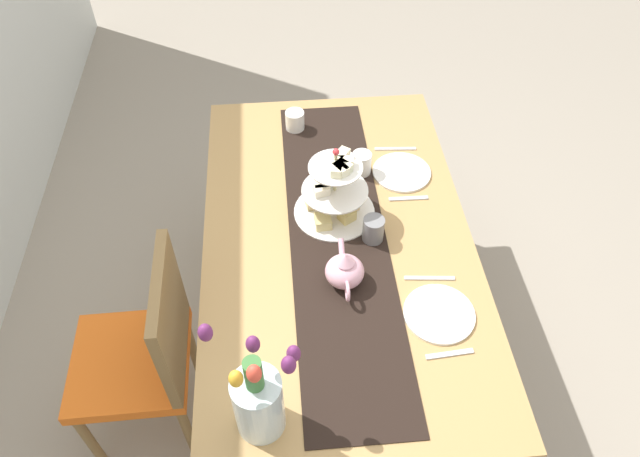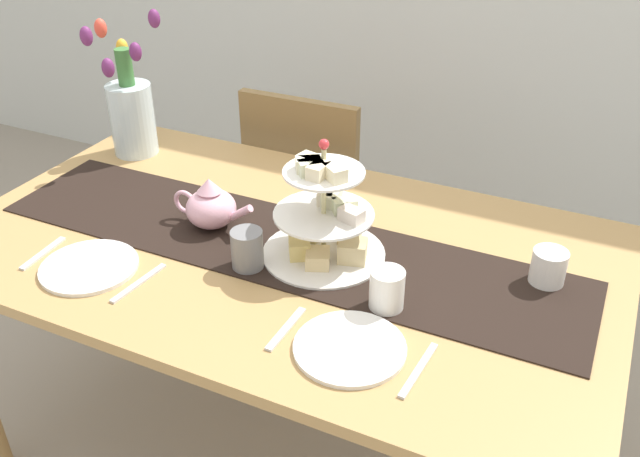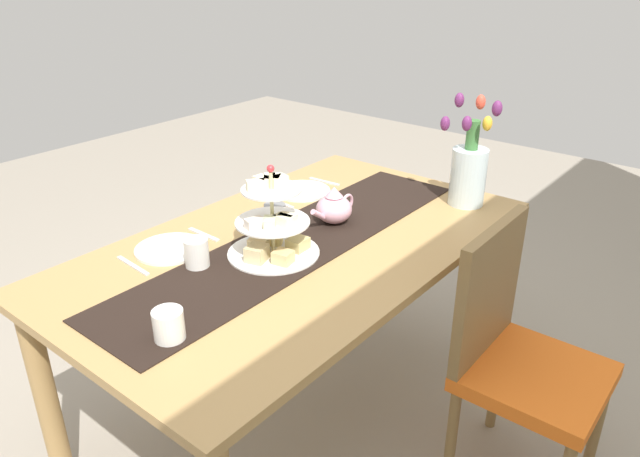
% 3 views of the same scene
% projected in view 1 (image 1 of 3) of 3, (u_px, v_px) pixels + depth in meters
% --- Properties ---
extents(ground_plane, '(8.00, 8.00, 0.00)m').
position_uv_depth(ground_plane, '(334.00, 348.00, 2.69)').
color(ground_plane, gray).
extents(dining_table, '(1.66, 0.96, 0.77)m').
position_uv_depth(dining_table, '(337.00, 255.00, 2.20)').
color(dining_table, tan).
rests_on(dining_table, ground_plane).
extents(chair_left, '(0.42, 0.42, 0.91)m').
position_uv_depth(chair_left, '(147.00, 351.00, 2.11)').
color(chair_left, olive).
rests_on(chair_left, ground_plane).
extents(table_runner, '(1.52, 0.34, 0.00)m').
position_uv_depth(table_runner, '(339.00, 236.00, 2.12)').
color(table_runner, black).
rests_on(table_runner, dining_table).
extents(tiered_cake_stand, '(0.30, 0.30, 0.30)m').
position_uv_depth(tiered_cake_stand, '(334.00, 193.00, 2.13)').
color(tiered_cake_stand, beige).
rests_on(tiered_cake_stand, table_runner).
extents(teapot, '(0.24, 0.13, 0.14)m').
position_uv_depth(teapot, '(345.00, 271.00, 1.94)').
color(teapot, '#E5A8BC').
rests_on(teapot, table_runner).
extents(tulip_vase, '(0.15, 0.24, 0.43)m').
position_uv_depth(tulip_vase, '(258.00, 399.00, 1.55)').
color(tulip_vase, silver).
rests_on(tulip_vase, dining_table).
extents(cream_jug, '(0.08, 0.08, 0.08)m').
position_uv_depth(cream_jug, '(295.00, 121.00, 2.50)').
color(cream_jug, white).
rests_on(cream_jug, dining_table).
extents(dinner_plate_left, '(0.23, 0.23, 0.01)m').
position_uv_depth(dinner_plate_left, '(439.00, 314.00, 1.90)').
color(dinner_plate_left, white).
rests_on(dinner_plate_left, dining_table).
extents(fork_left, '(0.03, 0.15, 0.01)m').
position_uv_depth(fork_left, '(450.00, 354.00, 1.80)').
color(fork_left, silver).
rests_on(fork_left, dining_table).
extents(knife_left, '(0.03, 0.17, 0.01)m').
position_uv_depth(knife_left, '(429.00, 278.00, 1.99)').
color(knife_left, silver).
rests_on(knife_left, dining_table).
extents(dinner_plate_right, '(0.23, 0.23, 0.01)m').
position_uv_depth(dinner_plate_right, '(402.00, 172.00, 2.34)').
color(dinner_plate_right, white).
rests_on(dinner_plate_right, dining_table).
extents(fork_right, '(0.02, 0.15, 0.01)m').
position_uv_depth(fork_right, '(408.00, 198.00, 2.25)').
color(fork_right, silver).
rests_on(fork_right, dining_table).
extents(knife_right, '(0.03, 0.17, 0.01)m').
position_uv_depth(knife_right, '(395.00, 149.00, 2.44)').
color(knife_right, silver).
rests_on(knife_right, dining_table).
extents(mug_grey, '(0.08, 0.08, 0.09)m').
position_uv_depth(mug_grey, '(373.00, 229.00, 2.08)').
color(mug_grey, slate).
rests_on(mug_grey, table_runner).
extents(mug_white_text, '(0.08, 0.08, 0.09)m').
position_uv_depth(mug_white_text, '(362.00, 164.00, 2.31)').
color(mug_white_text, white).
rests_on(mug_white_text, dining_table).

